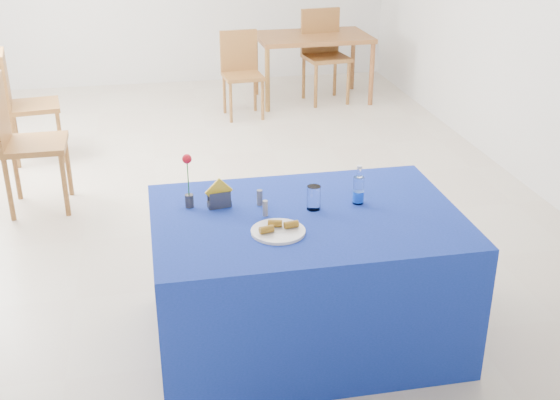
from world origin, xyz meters
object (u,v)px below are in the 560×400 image
(water_bottle, at_px, (358,191))
(chair_win_b, at_px, (21,98))
(chair_win_a, at_px, (20,135))
(plate, at_px, (278,231))
(blue_table, at_px, (306,278))
(oak_table, at_px, (313,42))
(chair_bg_right, at_px, (323,49))
(chair_bg_left, at_px, (241,68))

(water_bottle, distance_m, chair_win_b, 3.80)
(chair_win_a, relative_size, chair_win_b, 1.05)
(chair_win_a, height_order, chair_win_b, chair_win_a)
(plate, xyz_separation_m, blue_table, (0.19, 0.18, -0.39))
(chair_win_a, bearing_deg, chair_win_b, 6.38)
(oak_table, bearing_deg, blue_table, -104.00)
(blue_table, xyz_separation_m, chair_bg_right, (1.27, 4.58, 0.22))
(blue_table, bearing_deg, chair_bg_right, 74.53)
(water_bottle, height_order, chair_bg_left, water_bottle)
(blue_table, bearing_deg, chair_win_b, 120.17)
(blue_table, distance_m, chair_bg_left, 4.19)
(blue_table, bearing_deg, water_bottle, 15.99)
(blue_table, bearing_deg, chair_bg_left, 86.51)
(chair_bg_right, bearing_deg, chair_win_b, -163.53)
(chair_bg_left, relative_size, chair_win_a, 0.86)
(water_bottle, bearing_deg, chair_win_a, 135.41)
(plate, distance_m, oak_table, 4.95)
(water_bottle, xyz_separation_m, chair_bg_right, (0.96, 4.49, -0.24))
(water_bottle, distance_m, oak_table, 4.58)
(oak_table, distance_m, chair_win_a, 3.81)
(water_bottle, xyz_separation_m, chair_bg_left, (-0.05, 4.09, -0.31))
(oak_table, distance_m, chair_win_b, 3.31)
(water_bottle, xyz_separation_m, oak_table, (0.84, 4.50, -0.15))
(oak_table, bearing_deg, chair_bg_right, -4.79)
(chair_bg_left, distance_m, chair_bg_right, 1.09)
(blue_table, relative_size, chair_bg_left, 1.78)
(water_bottle, relative_size, chair_bg_right, 0.21)
(water_bottle, relative_size, oak_table, 0.17)
(oak_table, bearing_deg, plate, -105.59)
(blue_table, xyz_separation_m, oak_table, (1.14, 4.59, 0.30))
(chair_bg_left, bearing_deg, blue_table, -97.67)
(chair_bg_right, relative_size, chair_win_b, 1.03)
(chair_win_a, bearing_deg, oak_table, -49.48)
(chair_bg_right, bearing_deg, plate, -114.27)
(chair_win_a, bearing_deg, blue_table, -141.03)
(chair_win_b, bearing_deg, oak_table, -72.65)
(oak_table, xyz_separation_m, chair_win_b, (-3.00, -1.39, -0.10))
(chair_win_a, bearing_deg, water_bottle, -135.22)
(plate, xyz_separation_m, chair_bg_left, (0.44, 4.35, -0.25))
(chair_win_b, bearing_deg, chair_bg_right, -73.67)
(plate, distance_m, chair_win_b, 3.77)
(plate, relative_size, blue_table, 0.17)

